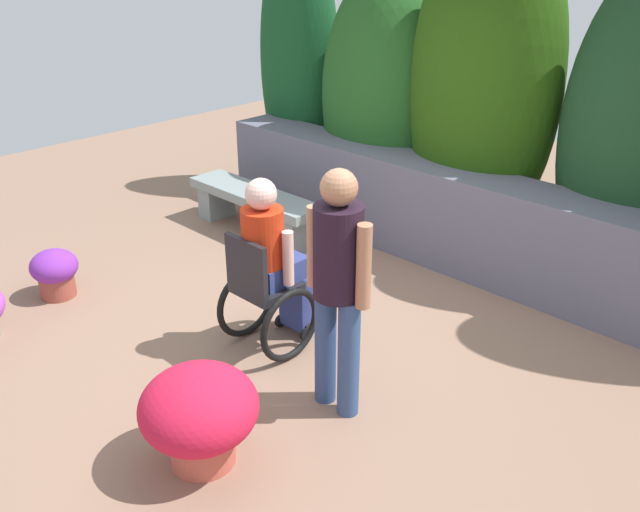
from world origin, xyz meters
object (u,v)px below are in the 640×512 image
(person_standing_companion, at_px, (338,279))
(flower_pot_terracotta_by_wall, at_px, (55,271))
(stone_bench, at_px, (255,205))
(person_in_wheelchair, at_px, (270,270))
(flower_pot_red_accent, at_px, (199,413))

(person_standing_companion, relative_size, flower_pot_terracotta_by_wall, 3.85)
(stone_bench, relative_size, flower_pot_terracotta_by_wall, 3.87)
(person_in_wheelchair, distance_m, person_standing_companion, 0.93)
(person_standing_companion, bearing_deg, flower_pot_terracotta_by_wall, -170.13)
(stone_bench, bearing_deg, person_in_wheelchair, -45.63)
(flower_pot_terracotta_by_wall, bearing_deg, stone_bench, 84.92)
(stone_bench, bearing_deg, person_standing_companion, -38.68)
(flower_pot_terracotta_by_wall, bearing_deg, flower_pot_red_accent, -8.33)
(person_in_wheelchair, xyz_separation_m, flower_pot_terracotta_by_wall, (-1.88, -0.76, -0.39))
(flower_pot_red_accent, bearing_deg, person_in_wheelchair, 119.51)
(stone_bench, distance_m, person_in_wheelchair, 2.16)
(person_in_wheelchair, xyz_separation_m, person_standing_companion, (0.85, -0.20, 0.31))
(flower_pot_terracotta_by_wall, bearing_deg, person_in_wheelchair, 22.07)
(flower_pot_red_accent, bearing_deg, stone_bench, 133.70)
(stone_bench, distance_m, flower_pot_red_accent, 3.38)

